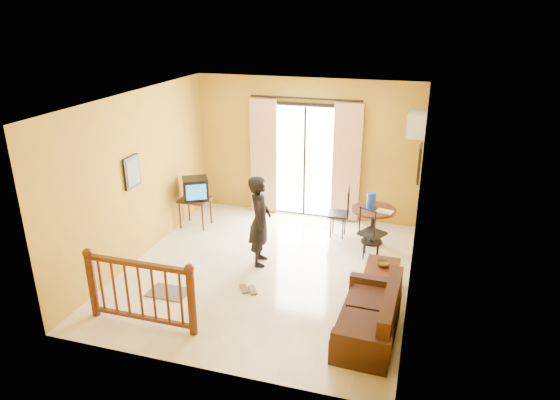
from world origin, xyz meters
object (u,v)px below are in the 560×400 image
(television, at_px, (195,189))
(standing_person, at_px, (260,221))
(coffee_table, at_px, (381,277))
(sofa, at_px, (372,320))
(dining_table, at_px, (373,216))

(television, bearing_deg, standing_person, -62.92)
(coffee_table, height_order, standing_person, standing_person)
(coffee_table, relative_size, standing_person, 0.58)
(television, bearing_deg, sofa, -65.33)
(coffee_table, bearing_deg, dining_table, 101.25)
(standing_person, bearing_deg, dining_table, -63.43)
(television, xyz_separation_m, sofa, (3.72, -2.61, -0.51))
(dining_table, distance_m, sofa, 2.89)
(dining_table, xyz_separation_m, coffee_table, (0.34, -1.71, -0.26))
(television, distance_m, coffee_table, 4.03)
(coffee_table, bearing_deg, standing_person, 169.30)
(television, relative_size, standing_person, 0.40)
(dining_table, relative_size, sofa, 0.52)
(sofa, distance_m, standing_person, 2.60)
(dining_table, xyz_separation_m, standing_person, (-1.70, -1.33, 0.24))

